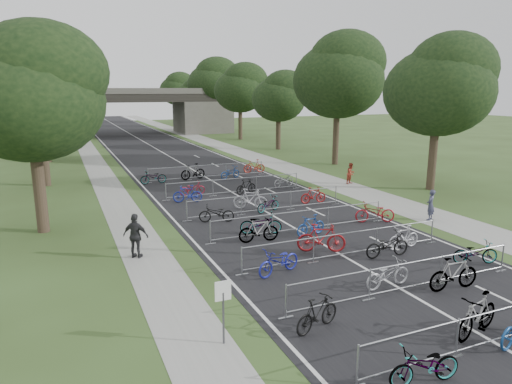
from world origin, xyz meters
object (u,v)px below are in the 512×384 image
at_px(pedestrian_a, 431,205).
at_px(pedestrian_b, 351,173).
at_px(overpass_bridge, 130,112).
at_px(park_sign, 223,301).
at_px(pedestrian_c, 136,236).
at_px(bike_1, 478,315).
at_px(bike_0, 425,366).

bearing_deg(pedestrian_a, pedestrian_b, -129.06).
distance_m(overpass_bridge, pedestrian_a, 55.47).
distance_m(park_sign, pedestrian_c, 7.67).
bearing_deg(overpass_bridge, park_sign, -96.26).
height_order(pedestrian_a, pedestrian_c, pedestrian_c).
xyz_separation_m(overpass_bridge, bike_1, (-0.15, -64.42, -2.92)).
height_order(overpass_bridge, bike_0, overpass_bridge).
relative_size(overpass_bridge, pedestrian_c, 16.66).
bearing_deg(pedestrian_a, overpass_bridge, -111.22).
relative_size(park_sign, bike_0, 0.98).
height_order(bike_0, bike_1, bike_1).
relative_size(bike_0, bike_1, 0.91).
distance_m(park_sign, pedestrian_b, 23.10).
distance_m(bike_0, pedestrian_c, 12.13).
relative_size(park_sign, pedestrian_c, 0.98).
xyz_separation_m(bike_1, pedestrian_a, (7.42, 9.50, 0.21)).
xyz_separation_m(bike_1, pedestrian_c, (-7.75, 10.00, 0.31)).
bearing_deg(bike_1, bike_0, -83.50).
bearing_deg(park_sign, pedestrian_c, 98.30).
distance_m(bike_0, pedestrian_a, 14.85).
xyz_separation_m(bike_1, pedestrian_b, (9.19, 19.22, 0.15)).
xyz_separation_m(bike_0, pedestrian_a, (10.37, 10.63, 0.33)).
height_order(bike_1, pedestrian_c, pedestrian_c).
relative_size(pedestrian_b, pedestrian_c, 0.83).
bearing_deg(pedestrian_b, pedestrian_a, -120.54).
height_order(overpass_bridge, pedestrian_b, overpass_bridge).
relative_size(overpass_bridge, bike_0, 16.64).
bearing_deg(pedestrian_a, bike_0, 16.95).
distance_m(pedestrian_a, pedestrian_b, 9.89).
bearing_deg(pedestrian_c, pedestrian_a, -146.43).
bearing_deg(bike_0, pedestrian_a, 142.36).
xyz_separation_m(overpass_bridge, pedestrian_c, (-7.91, -54.42, -2.60)).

